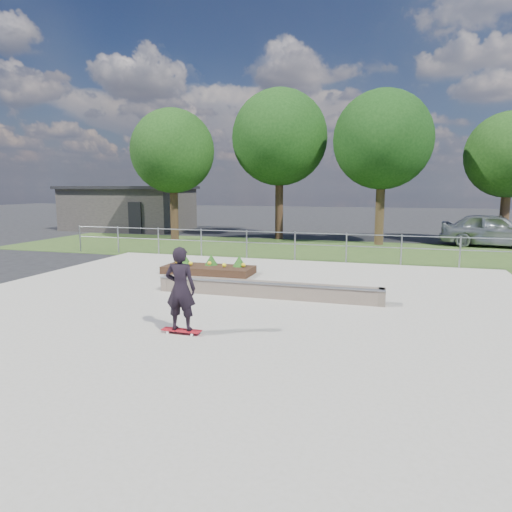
{
  "coord_description": "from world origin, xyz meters",
  "views": [
    {
      "loc": [
        3.65,
        -10.0,
        2.91
      ],
      "look_at": [
        0.2,
        1.5,
        1.1
      ],
      "focal_mm": 32.0,
      "sensor_mm": 36.0,
      "label": 1
    }
  ],
  "objects_px": {
    "skateboarder": "(181,289)",
    "parked_car": "(494,230)",
    "planter_bed": "(209,268)",
    "grind_ledge": "(267,289)"
  },
  "relations": [
    {
      "from": "skateboarder",
      "to": "parked_car",
      "type": "bearing_deg",
      "value": 62.84
    },
    {
      "from": "grind_ledge",
      "to": "planter_bed",
      "type": "distance_m",
      "value": 3.84
    },
    {
      "from": "grind_ledge",
      "to": "skateboarder",
      "type": "height_order",
      "value": "skateboarder"
    },
    {
      "from": "skateboarder",
      "to": "planter_bed",
      "type": "bearing_deg",
      "value": 107.72
    },
    {
      "from": "planter_bed",
      "to": "skateboarder",
      "type": "distance_m",
      "value": 6.44
    },
    {
      "from": "planter_bed",
      "to": "parked_car",
      "type": "xyz_separation_m",
      "value": [
        10.63,
        10.82,
        0.59
      ]
    },
    {
      "from": "grind_ledge",
      "to": "skateboarder",
      "type": "bearing_deg",
      "value": -103.15
    },
    {
      "from": "skateboarder",
      "to": "parked_car",
      "type": "xyz_separation_m",
      "value": [
        8.68,
        16.91,
        -0.12
      ]
    },
    {
      "from": "grind_ledge",
      "to": "skateboarder",
      "type": "distance_m",
      "value": 3.58
    },
    {
      "from": "grind_ledge",
      "to": "planter_bed",
      "type": "bearing_deg",
      "value": 135.73
    }
  ]
}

